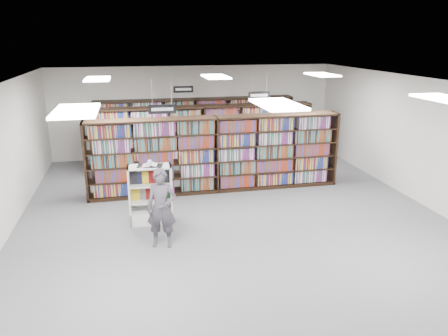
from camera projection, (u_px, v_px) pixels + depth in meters
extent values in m
plane|color=#54555A|center=(232.00, 217.00, 10.50)|extent=(12.00, 12.00, 0.00)
cube|color=white|center=(233.00, 83.00, 9.57)|extent=(10.00, 12.00, 0.10)
cube|color=silver|center=(194.00, 111.00, 15.65)|extent=(10.00, 0.10, 3.20)
cube|color=silver|center=(369.00, 301.00, 4.42)|extent=(10.00, 0.10, 3.20)
cube|color=silver|center=(425.00, 142.00, 11.04)|extent=(0.10, 12.00, 3.20)
cube|color=black|center=(216.00, 154.00, 12.07)|extent=(7.00, 0.60, 2.10)
cube|color=maroon|center=(216.00, 154.00, 12.07)|extent=(6.88, 0.42, 1.98)
cube|color=black|center=(204.00, 138.00, 13.94)|extent=(7.00, 0.60, 2.10)
cube|color=maroon|center=(204.00, 138.00, 13.94)|extent=(6.88, 0.42, 1.98)
cube|color=black|center=(196.00, 128.00, 15.53)|extent=(7.00, 0.60, 2.10)
cube|color=maroon|center=(196.00, 128.00, 15.53)|extent=(6.88, 0.42, 1.98)
cylinder|color=#B2B2B7|center=(152.00, 93.00, 10.25)|extent=(0.01, 0.01, 0.58)
cylinder|color=#B2B2B7|center=(171.00, 92.00, 10.34)|extent=(0.01, 0.01, 0.58)
cube|color=black|center=(162.00, 109.00, 10.41)|extent=(0.65, 0.02, 0.22)
cube|color=silver|center=(162.00, 109.00, 10.40)|extent=(0.52, 0.00, 0.08)
cylinder|color=#B2B2B7|center=(252.00, 82.00, 12.72)|extent=(0.01, 0.01, 0.58)
cylinder|color=#B2B2B7|center=(267.00, 81.00, 12.81)|extent=(0.01, 0.01, 0.58)
cube|color=black|center=(259.00, 95.00, 12.88)|extent=(0.65, 0.02, 0.22)
cube|color=silver|center=(259.00, 95.00, 12.87)|extent=(0.52, 0.00, 0.08)
cylinder|color=#B2B2B7|center=(176.00, 77.00, 14.19)|extent=(0.01, 0.01, 0.58)
cylinder|color=#B2B2B7|center=(190.00, 77.00, 14.28)|extent=(0.01, 0.01, 0.58)
cube|color=black|center=(183.00, 89.00, 14.35)|extent=(0.65, 0.02, 0.22)
cube|color=silver|center=(183.00, 89.00, 14.34)|extent=(0.52, 0.00, 0.08)
cube|color=white|center=(76.00, 111.00, 6.17)|extent=(0.60, 1.20, 0.04)
cube|color=white|center=(278.00, 104.00, 6.78)|extent=(0.60, 1.20, 0.04)
cube|color=white|center=(446.00, 99.00, 7.38)|extent=(0.60, 1.20, 0.04)
cube|color=white|center=(98.00, 79.00, 10.85)|extent=(0.60, 1.20, 0.04)
cube|color=white|center=(216.00, 77.00, 11.46)|extent=(0.60, 1.20, 0.04)
cube|color=white|center=(322.00, 75.00, 12.06)|extent=(0.60, 1.20, 0.04)
cube|color=silver|center=(152.00, 216.00, 10.20)|extent=(1.00, 0.53, 0.29)
cube|color=silver|center=(130.00, 196.00, 9.96)|extent=(0.06, 0.49, 1.37)
cube|color=silver|center=(171.00, 193.00, 10.12)|extent=(0.06, 0.49, 1.37)
cube|color=silver|center=(150.00, 191.00, 10.26)|extent=(0.98, 0.07, 1.37)
cube|color=silver|center=(149.00, 167.00, 9.85)|extent=(1.00, 0.53, 0.03)
cube|color=silver|center=(151.00, 200.00, 10.08)|extent=(0.92, 0.48, 0.02)
cube|color=silver|center=(150.00, 184.00, 9.97)|extent=(0.92, 0.48, 0.02)
cube|color=black|center=(133.00, 178.00, 9.91)|extent=(0.20, 0.08, 0.30)
cube|color=#131633|center=(140.00, 178.00, 9.93)|extent=(0.20, 0.08, 0.30)
cube|color=yellow|center=(146.00, 177.00, 9.96)|extent=(0.20, 0.08, 0.30)
cube|color=maroon|center=(153.00, 177.00, 9.98)|extent=(0.20, 0.08, 0.30)
cube|color=#194921|center=(159.00, 177.00, 10.01)|extent=(0.20, 0.08, 0.30)
cube|color=black|center=(166.00, 176.00, 10.03)|extent=(0.20, 0.08, 0.30)
cube|color=yellow|center=(135.00, 195.00, 10.03)|extent=(0.22, 0.07, 0.28)
cube|color=maroon|center=(151.00, 194.00, 10.09)|extent=(0.22, 0.07, 0.28)
cube|color=#194921|center=(166.00, 193.00, 10.14)|extent=(0.22, 0.07, 0.28)
cube|color=black|center=(150.00, 166.00, 9.85)|extent=(0.61, 0.42, 0.01)
cube|color=white|center=(144.00, 165.00, 9.82)|extent=(0.30, 0.34, 0.05)
cube|color=white|center=(156.00, 165.00, 9.87)|extent=(0.30, 0.34, 0.07)
cylinder|color=white|center=(149.00, 163.00, 9.83)|extent=(0.15, 0.30, 0.10)
imported|color=#46404A|center=(162.00, 208.00, 8.84)|extent=(0.68, 0.52, 1.66)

